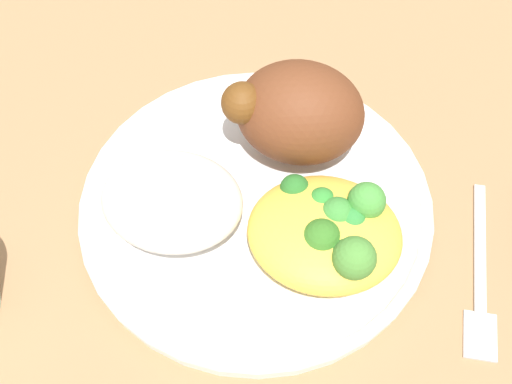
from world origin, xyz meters
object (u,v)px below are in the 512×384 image
roasted_chicken (297,112)px  fork (480,276)px  rice_pile (172,201)px  mac_cheese_with_broccoli (329,232)px  plate (256,206)px

roasted_chicken → fork: 0.17m
rice_pile → fork: bearing=-179.4°
mac_cheese_with_broccoli → plate: bearing=-27.1°
roasted_chicken → mac_cheese_with_broccoli: size_ratio=0.96×
roasted_chicken → rice_pile: roasted_chicken is taller
plate → fork: (-0.16, 0.02, -0.01)m
plate → rice_pile: (0.05, 0.03, 0.03)m
rice_pile → mac_cheese_with_broccoli: (-0.11, 0.00, -0.00)m
plate → mac_cheese_with_broccoli: mac_cheese_with_broccoli is taller
rice_pile → fork: (-0.22, -0.00, -0.04)m
mac_cheese_with_broccoli → roasted_chicken: bearing=-66.9°
plate → roasted_chicken: bearing=-109.7°
mac_cheese_with_broccoli → fork: mac_cheese_with_broccoli is taller
roasted_chicken → rice_pile: bearing=47.7°
roasted_chicken → fork: (-0.14, 0.08, -0.05)m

